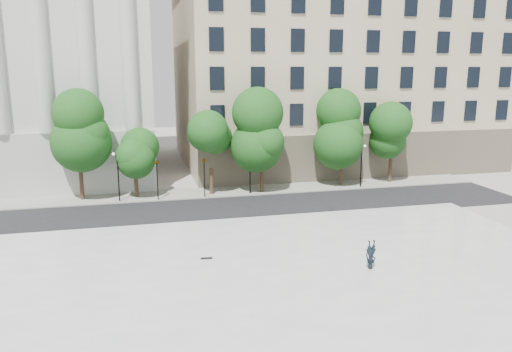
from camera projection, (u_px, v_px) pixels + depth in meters
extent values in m
plane|color=#A8A69F|center=(225.00, 315.00, 24.08)|extent=(160.00, 160.00, 0.00)
cube|color=silver|center=(215.00, 285.00, 26.88)|extent=(44.00, 22.00, 0.45)
cube|color=black|center=(187.00, 212.00, 41.18)|extent=(60.00, 8.00, 0.02)
cube|color=#99978D|center=(180.00, 194.00, 46.87)|extent=(60.00, 4.00, 0.12)
cube|color=#B9B9B4|center=(8.00, 60.00, 54.59)|extent=(30.00, 26.00, 25.00)
cube|color=beige|center=(325.00, 77.00, 63.50)|extent=(36.00, 26.00, 21.00)
cylinder|color=black|center=(157.00, 182.00, 44.41)|extent=(0.10, 0.10, 3.50)
imported|color=black|center=(156.00, 159.00, 43.97)|extent=(0.82, 1.70, 0.67)
cylinder|color=black|center=(204.00, 179.00, 45.38)|extent=(0.10, 0.10, 3.50)
imported|color=black|center=(204.00, 157.00, 44.93)|extent=(0.70, 1.82, 0.72)
imported|color=black|center=(370.00, 265.00, 28.42)|extent=(0.66, 1.71, 0.46)
cube|color=black|center=(207.00, 258.00, 29.91)|extent=(0.71, 0.25, 0.07)
cylinder|color=#382619|center=(82.00, 184.00, 44.55)|extent=(0.36, 0.36, 3.05)
sphere|color=#174D16|center=(78.00, 138.00, 43.67)|extent=(4.55, 4.55, 4.55)
cylinder|color=#382619|center=(136.00, 185.00, 45.66)|extent=(0.36, 0.36, 2.39)
sphere|color=#174D16|center=(135.00, 150.00, 44.97)|extent=(3.67, 3.67, 3.67)
cylinder|color=#382619|center=(212.00, 182.00, 46.59)|extent=(0.36, 0.36, 2.56)
sphere|color=#174D16|center=(211.00, 145.00, 45.86)|extent=(3.95, 3.95, 3.95)
cylinder|color=#382619|center=(262.00, 177.00, 47.33)|extent=(0.36, 0.36, 3.13)
sphere|color=#174D16|center=(262.00, 132.00, 46.43)|extent=(4.40, 4.40, 4.40)
cylinder|color=#382619|center=(341.00, 171.00, 50.22)|extent=(0.36, 0.36, 3.02)
sphere|color=#174D16|center=(342.00, 131.00, 49.35)|extent=(4.56, 4.56, 4.56)
cylinder|color=#382619|center=(390.00, 170.00, 51.63)|extent=(0.36, 0.36, 2.57)
sphere|color=#174D16|center=(392.00, 137.00, 50.90)|extent=(3.72, 3.72, 3.72)
cylinder|color=black|center=(118.00, 179.00, 43.85)|extent=(0.12, 0.12, 4.25)
cube|color=black|center=(117.00, 155.00, 43.40)|extent=(0.60, 0.06, 0.06)
sphere|color=white|center=(113.00, 154.00, 43.31)|extent=(0.28, 0.28, 0.28)
sphere|color=white|center=(121.00, 154.00, 43.45)|extent=(0.28, 0.28, 0.28)
cylinder|color=black|center=(250.00, 175.00, 46.63)|extent=(0.12, 0.12, 3.73)
cube|color=black|center=(250.00, 155.00, 46.24)|extent=(0.60, 0.06, 0.06)
sphere|color=white|center=(247.00, 154.00, 46.15)|extent=(0.28, 0.28, 0.28)
sphere|color=white|center=(253.00, 154.00, 46.29)|extent=(0.28, 0.28, 0.28)
cylinder|color=black|center=(361.00, 168.00, 49.18)|extent=(0.12, 0.12, 4.09)
cube|color=black|center=(362.00, 147.00, 48.74)|extent=(0.60, 0.06, 0.06)
sphere|color=white|center=(359.00, 146.00, 48.65)|extent=(0.28, 0.28, 0.28)
sphere|color=white|center=(365.00, 146.00, 48.79)|extent=(0.28, 0.28, 0.28)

